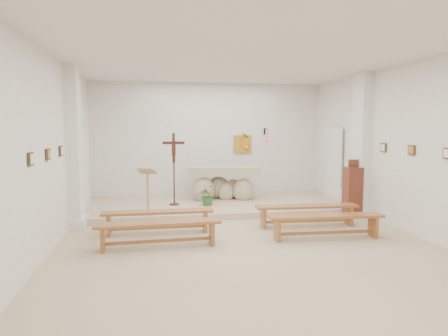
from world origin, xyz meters
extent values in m
cube|color=#CABA92|center=(0.00, 0.00, 0.00)|extent=(7.00, 10.00, 0.00)
cube|color=white|center=(-3.49, 0.00, 1.75)|extent=(0.02, 10.00, 3.50)
cube|color=white|center=(3.49, 0.00, 1.75)|extent=(0.02, 10.00, 3.50)
cube|color=white|center=(0.00, 4.99, 1.75)|extent=(7.00, 0.02, 3.50)
cube|color=silver|center=(0.00, 0.00, 3.49)|extent=(7.00, 10.00, 0.02)
cube|color=beige|center=(0.00, 3.50, 0.07)|extent=(6.98, 3.00, 0.15)
cube|color=white|center=(-3.37, 2.00, 1.75)|extent=(0.26, 0.55, 3.50)
cube|color=white|center=(3.37, 2.00, 1.75)|extent=(0.26, 0.55, 3.50)
cube|color=gold|center=(1.05, 4.96, 1.65)|extent=(0.55, 0.04, 0.55)
cube|color=black|center=(1.75, 4.97, 2.05)|extent=(0.04, 0.02, 0.20)
cylinder|color=black|center=(1.75, 4.82, 2.12)|extent=(0.02, 0.30, 0.02)
cylinder|color=black|center=(1.75, 4.67, 1.95)|extent=(0.01, 0.01, 0.34)
sphere|color=red|center=(1.75, 4.67, 1.76)|extent=(0.11, 0.11, 0.11)
cube|color=#44331E|center=(-3.47, -0.80, 1.72)|extent=(0.03, 0.20, 0.20)
cube|color=#44331E|center=(-3.47, 0.20, 1.72)|extent=(0.03, 0.20, 0.20)
cube|color=#44331E|center=(-3.47, 1.20, 1.72)|extent=(0.03, 0.20, 0.20)
cube|color=#44331E|center=(3.47, -0.80, 1.72)|extent=(0.03, 0.20, 0.20)
cube|color=#44331E|center=(3.47, 0.20, 1.72)|extent=(0.03, 0.20, 0.20)
cube|color=#44331E|center=(3.47, 1.20, 1.72)|extent=(0.03, 0.20, 0.20)
cube|color=silver|center=(-3.43, 2.70, 0.27)|extent=(0.10, 0.85, 0.52)
cube|color=silver|center=(3.43, 2.70, 0.27)|extent=(0.10, 0.85, 0.52)
ellipsoid|color=#C4B795|center=(-0.32, 3.85, 0.42)|extent=(0.64, 0.54, 0.73)
ellipsoid|color=#C4B795|center=(0.79, 3.73, 0.40)|extent=(0.60, 0.51, 0.68)
ellipsoid|color=#C4B795|center=(0.15, 4.14, 0.44)|extent=(0.68, 0.58, 0.64)
ellipsoid|color=#C4B795|center=(0.57, 4.05, 0.39)|extent=(0.55, 0.47, 0.60)
ellipsoid|color=#C4B795|center=(0.33, 3.87, 0.35)|extent=(0.47, 0.40, 0.55)
cube|color=#C4B795|center=(0.28, 3.93, 0.98)|extent=(2.06, 1.03, 0.19)
cube|color=tan|center=(-1.83, 2.30, 0.17)|extent=(0.42, 0.42, 0.04)
cylinder|color=tan|center=(-1.83, 2.30, 0.63)|extent=(0.05, 0.05, 0.96)
cube|color=tan|center=(-1.83, 2.28, 1.16)|extent=(0.47, 0.40, 0.16)
cube|color=white|center=(-1.84, 2.25, 1.21)|extent=(0.40, 0.33, 0.12)
cylinder|color=#3B1C12|center=(-1.16, 3.31, 0.17)|extent=(0.25, 0.25, 0.03)
cylinder|color=#3B1C12|center=(-1.16, 3.31, 0.72)|extent=(0.04, 0.04, 1.13)
cube|color=#3B1C12|center=(-1.16, 3.31, 1.64)|extent=(0.07, 0.06, 0.77)
cube|color=#3B1C12|center=(-1.16, 3.31, 1.78)|extent=(0.57, 0.08, 0.07)
cube|color=#3B1C12|center=(-1.16, 3.28, 1.61)|extent=(0.10, 0.05, 0.33)
imported|color=#305F26|center=(-0.29, 3.10, 0.42)|extent=(0.60, 0.56, 0.53)
cube|color=#5F2A1B|center=(3.10, 1.86, 0.61)|extent=(0.38, 0.38, 1.21)
cube|color=#5F2A1B|center=(3.10, 1.86, 1.30)|extent=(0.24, 0.06, 0.20)
cube|color=#9B5F2D|center=(-1.62, 1.08, 0.45)|extent=(2.27, 0.39, 0.05)
cube|color=#9B5F2D|center=(-2.60, 1.09, 0.22)|extent=(0.07, 0.33, 0.43)
cube|color=#9B5F2D|center=(-0.64, 1.07, 0.22)|extent=(0.07, 0.33, 0.43)
cube|color=#9B5F2D|center=(-1.62, 1.08, 0.12)|extent=(1.90, 0.08, 0.05)
cube|color=#9B5F2D|center=(1.62, 1.08, 0.45)|extent=(2.28, 0.47, 0.05)
cube|color=#9B5F2D|center=(0.64, 1.13, 0.22)|extent=(0.08, 0.33, 0.43)
cube|color=#9B5F2D|center=(2.59, 1.03, 0.22)|extent=(0.08, 0.33, 0.43)
cube|color=#9B5F2D|center=(1.62, 1.08, 0.12)|extent=(1.90, 0.16, 0.05)
cube|color=#9B5F2D|center=(-1.62, 0.10, 0.45)|extent=(2.27, 0.43, 0.05)
cube|color=#9B5F2D|center=(-2.59, 0.07, 0.22)|extent=(0.07, 0.33, 0.43)
cube|color=#9B5F2D|center=(-0.64, 0.13, 0.22)|extent=(0.07, 0.33, 0.43)
cube|color=#9B5F2D|center=(-1.62, 0.10, 0.12)|extent=(1.90, 0.12, 0.05)
cube|color=#9B5F2D|center=(1.62, 0.10, 0.45)|extent=(2.28, 0.48, 0.05)
cube|color=#9B5F2D|center=(0.64, 0.15, 0.22)|extent=(0.08, 0.33, 0.43)
cube|color=#9B5F2D|center=(2.59, 0.05, 0.22)|extent=(0.08, 0.33, 0.43)
cube|color=#9B5F2D|center=(1.62, 0.10, 0.12)|extent=(1.90, 0.16, 0.05)
camera|label=1|loc=(-1.71, -7.07, 2.20)|focal=32.00mm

